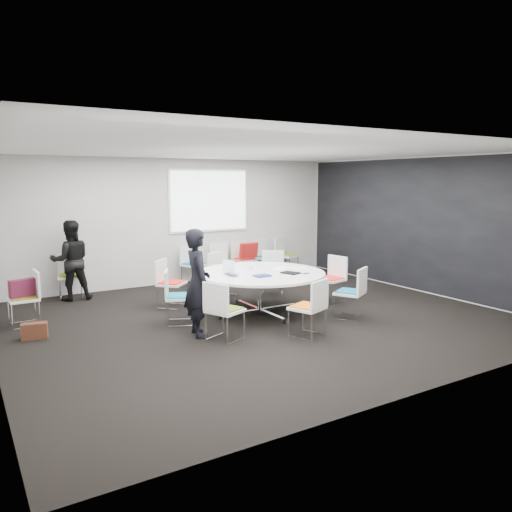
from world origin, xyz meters
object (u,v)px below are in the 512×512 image
chair_ring_g (308,319)px  chair_spare_left (25,309)px  chair_back_e (286,262)px  person_main (197,283)px  chair_ring_b (272,281)px  laptop (234,274)px  chair_ring_f (224,322)px  maroon_bag (23,288)px  chair_ring_d (171,292)px  chair_person_back (71,285)px  cup (250,268)px  chair_ring_e (179,307)px  brown_bag (35,331)px  chair_back_c (244,267)px  chair_ring_h (350,303)px  chair_back_a (194,272)px  chair_back_b (222,269)px  chair_back_d (266,264)px  chair_ring_c (223,283)px  conference_table (260,282)px  chair_ring_a (331,288)px  person_back (71,260)px

chair_ring_g → chair_spare_left: 4.52m
chair_back_e → person_main: 5.37m
chair_ring_b → laptop: 1.97m
chair_ring_b → chair_ring_f: (-2.25, -2.17, 0.00)m
maroon_bag → chair_ring_d: bearing=-2.4°
chair_ring_f → person_main: bearing=-175.0°
chair_ring_d → chair_person_back: same height
cup → maroon_bag: 3.74m
chair_ring_e → brown_bag: size_ratio=2.44×
chair_back_c → chair_ring_h: bearing=78.7°
chair_ring_h → chair_spare_left: same height
chair_back_a → maroon_bag: (-3.67, -1.57, 0.34)m
chair_back_b → person_main: 4.18m
chair_back_e → chair_ring_f: bearing=24.1°
cup → chair_back_c: bearing=62.2°
chair_back_a → chair_back_d: 1.94m
chair_ring_d → cup: size_ratio=9.78×
chair_back_c → brown_bag: 5.51m
chair_back_b → chair_person_back: size_ratio=1.00×
person_main → maroon_bag: (-2.18, 1.90, -0.19)m
chair_ring_c → chair_ring_f: (-1.28, -2.51, 0.00)m
conference_table → chair_ring_c: (0.02, 1.48, -0.27)m
chair_ring_d → brown_bag: bearing=-26.6°
chair_back_e → chair_ring_a: bearing=49.5°
chair_ring_c → chair_back_c: size_ratio=1.00×
chair_ring_c → chair_ring_e: (-1.51, -1.37, 0.00)m
cup → laptop: bearing=-152.2°
chair_ring_d → cup: 1.56m
chair_back_e → laptop: size_ratio=2.68×
chair_ring_b → chair_back_e: same height
chair_back_d → person_back: bearing=-14.7°
chair_ring_c → chair_ring_e: size_ratio=1.00×
chair_back_a → conference_table: bearing=71.8°
chair_ring_a → chair_ring_e: size_ratio=1.00×
chair_back_c → brown_bag: bearing=17.9°
chair_back_b → chair_ring_b: bearing=102.5°
chair_back_d → brown_bag: bearing=6.6°
conference_table → brown_bag: conference_table is taller
chair_ring_b → chair_ring_f: same height
person_main → chair_back_a: bearing=-14.9°
chair_back_a → chair_back_e: bearing=162.7°
chair_person_back → maroon_bag: chair_person_back is taller
chair_ring_c → chair_ring_h: 2.80m
chair_ring_a → chair_back_c: same height
chair_ring_e → cup: 1.51m
chair_ring_h → brown_bag: chair_ring_h is taller
chair_back_a → chair_back_b: same height
conference_table → chair_ring_h: (1.11, -1.11, -0.27)m
chair_ring_b → chair_ring_h: 2.25m
chair_ring_b → chair_person_back: 4.03m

